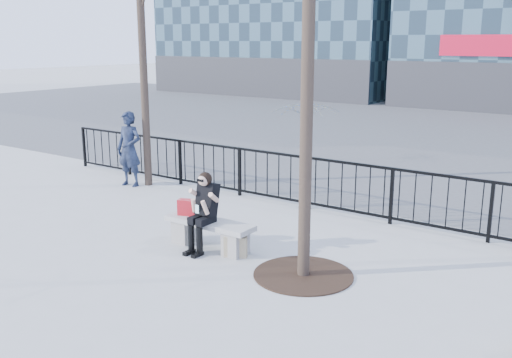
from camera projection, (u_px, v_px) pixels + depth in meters
The scene contains 10 objects.
ground at pixel (210, 248), 9.68m from camera, with size 120.00×120.00×0.00m, color #9E9E99.
street_surface at pixel (463, 133), 21.60m from camera, with size 60.00×23.00×0.01m, color #474747.
railing at pixel (301, 181), 11.93m from camera, with size 14.00×0.06×1.10m.
tree_grate at pixel (303, 275), 8.53m from camera, with size 1.50×1.50×0.02m, color black.
bench_main at pixel (209, 231), 9.61m from camera, with size 1.65×0.46×0.49m.
seated_woman at pixel (203, 212), 9.39m from camera, with size 0.50×0.64×1.34m.
handbag at pixel (188, 207), 9.82m from camera, with size 0.33×0.16×0.27m, color #B1151E.
shopping_bag at pixel (236, 247), 9.23m from camera, with size 0.37×0.14×0.35m, color tan.
standing_man at pixel (129, 149), 13.63m from camera, with size 0.66×0.43×1.80m, color black.
vendor_umbrella at pixel (305, 131), 16.36m from camera, with size 1.93×1.97×1.77m, color gold.
Camera 1 is at (5.89, -7.01, 3.42)m, focal length 40.00 mm.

